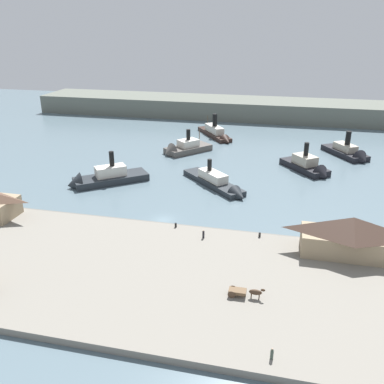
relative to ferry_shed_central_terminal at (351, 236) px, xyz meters
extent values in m
plane|color=slate|center=(-37.72, 8.38, -4.99)|extent=(320.00, 320.00, 0.00)
cube|color=gray|center=(-37.72, -13.62, -4.39)|extent=(110.00, 36.00, 1.20)
cube|color=#666159|center=(-37.72, 4.78, -4.49)|extent=(110.00, 0.80, 1.00)
cube|color=#998466|center=(0.00, 0.00, -1.72)|extent=(17.26, 7.04, 4.13)
pyramid|color=#473328|center=(0.00, 0.00, 2.00)|extent=(17.60, 7.39, 3.32)
cube|color=brown|center=(-18.22, -16.94, -2.94)|extent=(2.69, 1.54, 0.50)
cylinder|color=#4C3828|center=(-19.03, -16.17, -3.19)|extent=(1.20, 0.10, 1.20)
cylinder|color=#4C3828|center=(-19.03, -17.71, -3.19)|extent=(1.20, 0.10, 1.20)
ellipsoid|color=#473323|center=(-15.47, -16.94, -2.69)|extent=(2.00, 0.70, 0.90)
ellipsoid|color=#473323|center=(-14.37, -16.94, -2.14)|extent=(0.70, 0.32, 0.44)
cylinder|color=#473323|center=(-14.87, -16.74, -3.29)|extent=(0.16, 0.16, 1.00)
cylinder|color=#473323|center=(-14.87, -17.14, -3.29)|extent=(0.16, 0.16, 1.00)
cylinder|color=#473323|center=(-16.07, -16.74, -3.29)|extent=(0.16, 0.16, 1.00)
cylinder|color=#473323|center=(-16.07, -17.14, -3.29)|extent=(0.16, 0.16, 1.00)
cylinder|color=#3D4C42|center=(-12.38, -28.90, -3.09)|extent=(0.41, 0.41, 1.41)
sphere|color=#CCA889|center=(-12.38, -28.90, -2.25)|extent=(0.26, 0.26, 0.26)
cylinder|color=#232328|center=(-27.05, 0.06, -3.06)|extent=(0.43, 0.43, 1.46)
sphere|color=#CCA889|center=(-27.05, 0.06, -2.19)|extent=(0.27, 0.27, 0.27)
cylinder|color=black|center=(-33.56, 3.32, -3.34)|extent=(0.44, 0.44, 0.90)
cylinder|color=black|center=(-16.33, 2.98, -3.34)|extent=(0.44, 0.44, 0.90)
cube|color=#23282D|center=(-30.89, 31.61, -4.28)|extent=(19.28, 19.13, 1.42)
cone|color=#23282D|center=(-22.97, 23.80, -4.28)|extent=(5.96, 5.96, 4.42)
cube|color=silver|center=(-30.89, 31.61, -2.44)|extent=(8.90, 8.85, 2.24)
cylinder|color=black|center=(-32.09, 32.80, 0.20)|extent=(1.19, 1.19, 3.05)
cube|color=#23282D|center=(-58.21, 27.38, -4.06)|extent=(19.60, 17.44, 1.87)
cone|color=#23282D|center=(-65.94, 21.27, -4.06)|extent=(6.50, 6.91, 6.00)
cube|color=silver|center=(-58.21, 27.38, -1.75)|extent=(8.66, 7.97, 2.74)
cylinder|color=black|center=(-57.78, 27.73, 1.62)|extent=(1.31, 1.31, 4.02)
cube|color=#514C47|center=(-44.40, 59.69, -4.02)|extent=(15.28, 16.25, 1.94)
cone|color=#514C47|center=(-49.43, 53.78, -4.02)|extent=(6.50, 6.12, 6.16)
cube|color=silver|center=(-44.40, 59.69, -1.92)|extent=(7.51, 7.73, 2.27)
cylinder|color=black|center=(-44.35, 59.74, 0.94)|extent=(1.35, 1.35, 3.44)
cylinder|color=brown|center=(-41.38, 63.23, -0.62)|extent=(0.24, 0.24, 4.87)
cube|color=black|center=(-39.55, 82.10, -4.29)|extent=(16.11, 20.71, 1.40)
cone|color=black|center=(-33.44, 73.06, -4.29)|extent=(5.70, 5.62, 4.23)
cube|color=beige|center=(-39.55, 82.10, -2.31)|extent=(8.84, 10.90, 2.55)
cylinder|color=black|center=(-39.37, 81.83, 1.27)|extent=(1.77, 1.77, 4.60)
cylinder|color=brown|center=(-43.21, 87.52, -0.97)|extent=(0.24, 0.24, 5.23)
cube|color=black|center=(-6.86, 49.49, -4.08)|extent=(14.64, 16.29, 1.81)
cone|color=black|center=(-1.92, 43.22, -4.08)|extent=(6.06, 5.63, 5.45)
cube|color=#B2A893|center=(-6.86, 49.49, -1.83)|extent=(7.64, 8.00, 2.70)
cylinder|color=black|center=(-6.80, 49.41, 1.43)|extent=(1.36, 1.36, 3.83)
cube|color=black|center=(6.30, 67.39, -4.13)|extent=(14.37, 17.70, 1.73)
cone|color=black|center=(10.78, 60.24, -4.13)|extent=(6.48, 5.62, 5.75)
cube|color=#B2A893|center=(6.30, 67.39, -2.21)|extent=(7.47, 8.76, 2.10)
cylinder|color=black|center=(6.66, 66.82, 1.01)|extent=(1.69, 1.69, 4.35)
cube|color=#60665B|center=(-37.72, 118.38, -0.99)|extent=(180.00, 24.00, 8.00)
camera|label=1|loc=(-13.11, -70.38, 35.59)|focal=38.77mm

